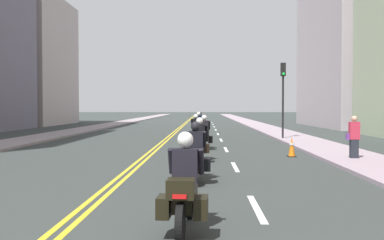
{
  "coord_description": "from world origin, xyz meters",
  "views": [
    {
      "loc": [
        2.31,
        -0.62,
        1.99
      ],
      "look_at": [
        1.58,
        26.17,
        1.21
      ],
      "focal_mm": 41.18,
      "sensor_mm": 36.0,
      "label": 1
    }
  ],
  "objects_px": {
    "motorcycle_3": "(204,135)",
    "motorcycle_6": "(200,124)",
    "motorcycle_5": "(199,127)",
    "motorcycle_1": "(196,157)",
    "traffic_cone_0": "(292,147)",
    "traffic_light_near": "(283,87)",
    "pedestrian_1": "(354,138)",
    "motorcycle_4": "(196,131)",
    "motorcycle_0": "(185,191)",
    "motorcycle_2": "(199,143)"
  },
  "relations": [
    {
      "from": "motorcycle_5",
      "to": "traffic_light_near",
      "type": "relative_size",
      "value": 0.48
    },
    {
      "from": "motorcycle_2",
      "to": "traffic_light_near",
      "type": "height_order",
      "value": "traffic_light_near"
    },
    {
      "from": "motorcycle_1",
      "to": "motorcycle_5",
      "type": "xyz_separation_m",
      "value": [
        -0.13,
        18.26,
        0.01
      ]
    },
    {
      "from": "motorcycle_6",
      "to": "motorcycle_0",
      "type": "bearing_deg",
      "value": -87.66
    },
    {
      "from": "motorcycle_0",
      "to": "motorcycle_3",
      "type": "height_order",
      "value": "motorcycle_3"
    },
    {
      "from": "motorcycle_4",
      "to": "motorcycle_6",
      "type": "bearing_deg",
      "value": 88.65
    },
    {
      "from": "motorcycle_3",
      "to": "traffic_light_near",
      "type": "distance_m",
      "value": 8.02
    },
    {
      "from": "motorcycle_0",
      "to": "traffic_cone_0",
      "type": "bearing_deg",
      "value": 73.48
    },
    {
      "from": "motorcycle_1",
      "to": "motorcycle_6",
      "type": "bearing_deg",
      "value": 88.82
    },
    {
      "from": "motorcycle_3",
      "to": "traffic_cone_0",
      "type": "distance_m",
      "value": 4.73
    },
    {
      "from": "motorcycle_3",
      "to": "motorcycle_6",
      "type": "xyz_separation_m",
      "value": [
        -0.33,
        14.5,
        0.01
      ]
    },
    {
      "from": "motorcycle_3",
      "to": "motorcycle_5",
      "type": "height_order",
      "value": "motorcycle_5"
    },
    {
      "from": "motorcycle_5",
      "to": "motorcycle_6",
      "type": "relative_size",
      "value": 1.04
    },
    {
      "from": "motorcycle_6",
      "to": "motorcycle_3",
      "type": "bearing_deg",
      "value": -86.38
    },
    {
      "from": "motorcycle_5",
      "to": "pedestrian_1",
      "type": "height_order",
      "value": "pedestrian_1"
    },
    {
      "from": "motorcycle_0",
      "to": "motorcycle_4",
      "type": "height_order",
      "value": "motorcycle_0"
    },
    {
      "from": "motorcycle_1",
      "to": "traffic_cone_0",
      "type": "height_order",
      "value": "motorcycle_1"
    },
    {
      "from": "traffic_light_near",
      "to": "pedestrian_1",
      "type": "xyz_separation_m",
      "value": [
        0.73,
        -10.5,
        -2.35
      ]
    },
    {
      "from": "motorcycle_2",
      "to": "motorcycle_3",
      "type": "distance_m",
      "value": 4.71
    },
    {
      "from": "motorcycle_0",
      "to": "motorcycle_3",
      "type": "relative_size",
      "value": 0.98
    },
    {
      "from": "motorcycle_3",
      "to": "pedestrian_1",
      "type": "height_order",
      "value": "pedestrian_1"
    },
    {
      "from": "motorcycle_3",
      "to": "motorcycle_5",
      "type": "xyz_separation_m",
      "value": [
        -0.37,
        9.16,
        0.01
      ]
    },
    {
      "from": "motorcycle_3",
      "to": "motorcycle_6",
      "type": "relative_size",
      "value": 1.03
    },
    {
      "from": "motorcycle_1",
      "to": "motorcycle_5",
      "type": "height_order",
      "value": "motorcycle_5"
    },
    {
      "from": "motorcycle_0",
      "to": "motorcycle_3",
      "type": "xyz_separation_m",
      "value": [
        0.32,
        13.93,
        -0.0
      ]
    },
    {
      "from": "traffic_light_near",
      "to": "pedestrian_1",
      "type": "distance_m",
      "value": 10.78
    },
    {
      "from": "traffic_cone_0",
      "to": "pedestrian_1",
      "type": "relative_size",
      "value": 0.48
    },
    {
      "from": "traffic_cone_0",
      "to": "traffic_light_near",
      "type": "relative_size",
      "value": 0.17
    },
    {
      "from": "traffic_cone_0",
      "to": "motorcycle_2",
      "type": "bearing_deg",
      "value": -157.28
    },
    {
      "from": "motorcycle_2",
      "to": "pedestrian_1",
      "type": "xyz_separation_m",
      "value": [
        5.67,
        0.14,
        0.21
      ]
    },
    {
      "from": "motorcycle_0",
      "to": "motorcycle_1",
      "type": "distance_m",
      "value": 4.83
    },
    {
      "from": "motorcycle_0",
      "to": "motorcycle_6",
      "type": "distance_m",
      "value": 28.42
    },
    {
      "from": "motorcycle_1",
      "to": "motorcycle_3",
      "type": "relative_size",
      "value": 1.03
    },
    {
      "from": "motorcycle_3",
      "to": "traffic_cone_0",
      "type": "bearing_deg",
      "value": -43.16
    },
    {
      "from": "traffic_cone_0",
      "to": "traffic_light_near",
      "type": "height_order",
      "value": "traffic_light_near"
    },
    {
      "from": "motorcycle_5",
      "to": "traffic_light_near",
      "type": "bearing_deg",
      "value": -33.83
    },
    {
      "from": "motorcycle_0",
      "to": "traffic_light_near",
      "type": "relative_size",
      "value": 0.46
    },
    {
      "from": "motorcycle_5",
      "to": "pedestrian_1",
      "type": "relative_size",
      "value": 1.33
    },
    {
      "from": "motorcycle_1",
      "to": "motorcycle_3",
      "type": "height_order",
      "value": "motorcycle_3"
    },
    {
      "from": "motorcycle_1",
      "to": "motorcycle_4",
      "type": "relative_size",
      "value": 1.07
    },
    {
      "from": "motorcycle_0",
      "to": "pedestrian_1",
      "type": "xyz_separation_m",
      "value": [
        5.81,
        9.36,
        0.21
      ]
    },
    {
      "from": "motorcycle_3",
      "to": "traffic_light_near",
      "type": "xyz_separation_m",
      "value": [
        4.77,
        5.93,
        2.56
      ]
    },
    {
      "from": "motorcycle_1",
      "to": "traffic_cone_0",
      "type": "relative_size",
      "value": 2.83
    },
    {
      "from": "pedestrian_1",
      "to": "motorcycle_3",
      "type": "bearing_deg",
      "value": -42.14
    },
    {
      "from": "pedestrian_1",
      "to": "motorcycle_0",
      "type": "bearing_deg",
      "value": 55.77
    },
    {
      "from": "traffic_cone_0",
      "to": "motorcycle_1",
      "type": "bearing_deg",
      "value": -122.22
    },
    {
      "from": "motorcycle_2",
      "to": "motorcycle_5",
      "type": "bearing_deg",
      "value": 93.92
    },
    {
      "from": "motorcycle_1",
      "to": "motorcycle_6",
      "type": "relative_size",
      "value": 1.06
    },
    {
      "from": "motorcycle_1",
      "to": "traffic_light_near",
      "type": "distance_m",
      "value": 16.05
    },
    {
      "from": "motorcycle_1",
      "to": "motorcycle_4",
      "type": "bearing_deg",
      "value": 89.6
    }
  ]
}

